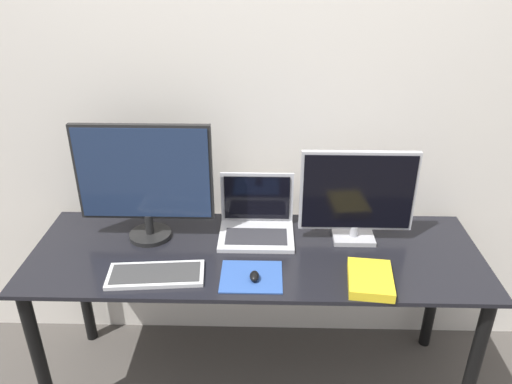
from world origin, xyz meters
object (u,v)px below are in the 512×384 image
(laptop, at_px, (257,220))
(monitor_left, at_px, (144,179))
(monitor_right, at_px, (357,196))
(mouse, at_px, (254,276))
(book, at_px, (370,279))
(keyboard, at_px, (156,275))

(laptop, bearing_deg, monitor_left, -174.06)
(monitor_right, xyz_separation_m, mouse, (-0.42, -0.31, -0.19))
(monitor_left, distance_m, book, 0.99)
(monitor_left, bearing_deg, mouse, -33.50)
(monitor_right, bearing_deg, book, -86.82)
(keyboard, xyz_separation_m, book, (0.82, -0.02, 0.01))
(monitor_right, distance_m, laptop, 0.45)
(keyboard, bearing_deg, book, -1.57)
(keyboard, height_order, mouse, mouse)
(monitor_right, relative_size, book, 2.00)
(laptop, xyz_separation_m, keyboard, (-0.38, -0.34, -0.05))
(monitor_left, relative_size, mouse, 9.51)
(monitor_left, relative_size, keyboard, 1.49)
(laptop, distance_m, mouse, 0.36)
(mouse, bearing_deg, keyboard, 177.64)
(laptop, bearing_deg, mouse, -90.62)
(laptop, bearing_deg, monitor_right, -6.56)
(monitor_right, distance_m, mouse, 0.56)
(laptop, height_order, mouse, laptop)
(keyboard, bearing_deg, monitor_left, 105.88)
(monitor_left, xyz_separation_m, keyboard, (0.08, -0.29, -0.27))
(monitor_left, relative_size, book, 2.38)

